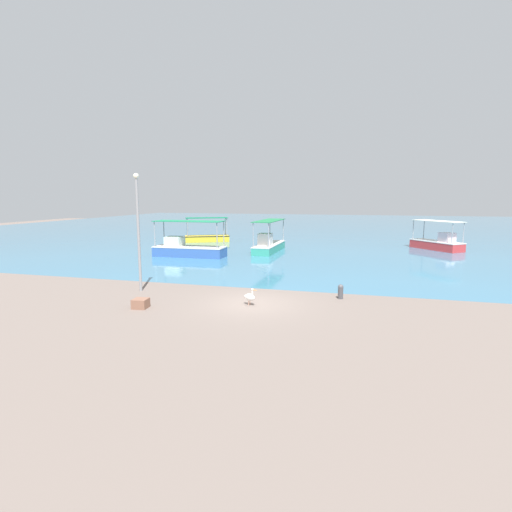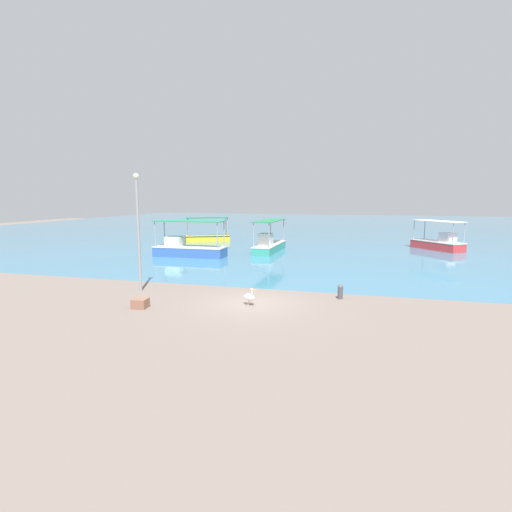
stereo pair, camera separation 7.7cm
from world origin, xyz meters
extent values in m
plane|color=#71635B|center=(0.00, 0.00, 0.00)|extent=(120.00, 120.00, 0.00)
cube|color=teal|center=(0.00, 48.00, 0.00)|extent=(110.00, 90.00, 0.00)
cube|color=teal|center=(-3.22, 17.34, 0.35)|extent=(1.67, 6.24, 0.70)
cube|color=silver|center=(-3.22, 17.34, 0.67)|extent=(1.71, 6.28, 0.08)
cylinder|color=#99999E|center=(-3.82, 20.21, 1.72)|extent=(0.08, 0.08, 2.02)
cylinder|color=#99999E|center=(-2.51, 20.19, 1.72)|extent=(0.08, 0.08, 2.02)
cylinder|color=#99999E|center=(-3.92, 14.50, 1.72)|extent=(0.08, 0.08, 2.02)
cylinder|color=#99999E|center=(-2.61, 14.47, 1.72)|extent=(0.08, 0.08, 2.02)
cube|color=#217746|center=(-3.22, 17.34, 2.75)|extent=(1.76, 6.05, 0.05)
cube|color=silver|center=(-3.24, 15.95, 1.22)|extent=(1.11, 1.19, 1.03)
cube|color=#CD3739|center=(11.44, 22.61, 0.40)|extent=(4.35, 4.87, 0.80)
cube|color=silver|center=(11.44, 22.61, 0.76)|extent=(4.41, 4.92, 0.08)
cylinder|color=#99999E|center=(9.51, 23.91, 1.71)|extent=(0.08, 0.08, 1.81)
cylinder|color=#99999E|center=(10.59, 24.77, 1.71)|extent=(0.08, 0.08, 1.81)
cylinder|color=#99999E|center=(12.28, 20.45, 1.71)|extent=(0.08, 0.08, 1.81)
cylinder|color=#99999E|center=(13.36, 21.31, 1.71)|extent=(0.08, 0.08, 1.81)
cube|color=silver|center=(11.44, 22.61, 2.64)|extent=(4.31, 4.77, 0.05)
cube|color=silver|center=(12.13, 21.74, 1.23)|extent=(1.55, 1.54, 0.86)
cube|color=#375FAB|center=(-8.83, 12.76, 0.42)|extent=(5.88, 1.90, 0.82)
cube|color=silver|center=(-8.83, 12.76, 0.79)|extent=(5.92, 1.94, 0.08)
cylinder|color=#99999E|center=(-6.16, 13.59, 1.84)|extent=(0.08, 0.08, 2.03)
cylinder|color=#99999E|center=(-6.15, 11.98, 1.84)|extent=(0.08, 0.08, 2.03)
cylinder|color=#99999E|center=(-11.52, 13.54, 1.84)|extent=(0.08, 0.08, 2.03)
cylinder|color=#99999E|center=(-11.51, 11.93, 1.84)|extent=(0.08, 0.08, 2.03)
cube|color=#1D7E52|center=(-8.83, 12.76, 2.88)|extent=(5.68, 2.00, 0.05)
cube|color=silver|center=(-10.15, 12.75, 1.22)|extent=(1.34, 1.31, 0.78)
cube|color=yellow|center=(-11.50, 23.20, 0.34)|extent=(4.86, 3.44, 0.67)
cube|color=black|center=(-11.50, 23.20, 0.63)|extent=(4.91, 3.50, 0.08)
cylinder|color=#99999E|center=(-9.91, 24.70, 1.62)|extent=(0.08, 0.08, 1.89)
cylinder|color=#99999E|center=(-9.35, 23.57, 1.62)|extent=(0.08, 0.08, 1.89)
cylinder|color=#99999E|center=(-13.65, 22.83, 1.62)|extent=(0.08, 0.08, 1.89)
cylinder|color=#99999E|center=(-13.09, 21.70, 1.62)|extent=(0.08, 0.08, 1.89)
cube|color=#0D6B44|center=(-11.50, 23.20, 2.59)|extent=(4.73, 3.44, 0.05)
cylinder|color=#E0997A|center=(-0.04, -0.19, 0.11)|extent=(0.03, 0.03, 0.22)
cylinder|color=#E0997A|center=(-0.08, -0.28, 0.11)|extent=(0.03, 0.03, 0.22)
ellipsoid|color=white|center=(-0.04, -0.25, 0.36)|extent=(0.63, 0.49, 0.32)
ellipsoid|color=white|center=(-0.26, -0.14, 0.38)|extent=(0.20, 0.18, 0.10)
cylinder|color=white|center=(0.10, -0.31, 0.58)|extent=(0.07, 0.07, 0.26)
sphere|color=white|center=(0.10, -0.31, 0.74)|extent=(0.11, 0.11, 0.11)
cone|color=#E5933F|center=(0.25, -0.38, 0.73)|extent=(0.30, 0.18, 0.06)
cylinder|color=gray|center=(-6.25, 0.94, 2.88)|extent=(0.14, 0.14, 5.76)
sphere|color=#EAEACC|center=(-6.25, 0.94, 5.87)|extent=(0.28, 0.28, 0.28)
cylinder|color=#47474C|center=(3.86, 1.96, 0.27)|extent=(0.25, 0.25, 0.54)
sphere|color=#4C4C51|center=(3.86, 1.96, 0.57)|extent=(0.26, 0.26, 0.26)
cube|color=#875C48|center=(-4.53, -1.96, 0.21)|extent=(0.69, 0.69, 0.41)
camera|label=1|loc=(4.74, -17.07, 4.84)|focal=28.00mm
camera|label=2|loc=(4.82, -17.05, 4.84)|focal=28.00mm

